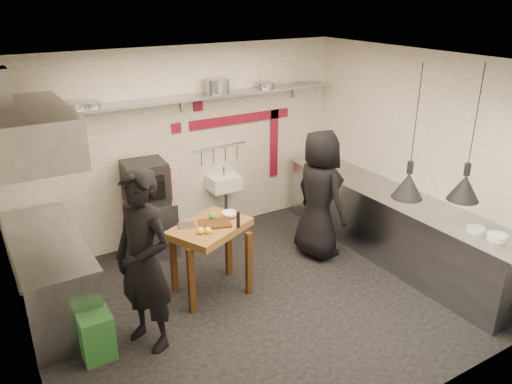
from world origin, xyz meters
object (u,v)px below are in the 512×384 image
prep_table (211,259)px  combi_oven (145,183)px  green_bin (97,336)px  chef_right (319,195)px  chef_left (144,262)px  oven_stand (152,228)px

prep_table → combi_oven: bearing=78.7°
green_bin → prep_table: (1.52, 0.46, 0.21)m
prep_table → chef_right: bearing=-21.1°
chef_left → green_bin: bearing=-120.5°
oven_stand → green_bin: 2.16m
chef_left → combi_oven: bearing=135.6°
chef_right → green_bin: bearing=97.8°
oven_stand → green_bin: size_ratio=1.60×
combi_oven → chef_left: bearing=-105.9°
prep_table → chef_left: chef_left is taller
prep_table → chef_right: 1.77m
oven_stand → chef_right: (1.98, -1.19, 0.50)m
oven_stand → chef_left: (-0.71, -1.81, 0.57)m
chef_left → chef_right: (2.70, 0.63, -0.07)m
combi_oven → chef_right: (2.03, -1.19, -0.19)m
green_bin → chef_right: 3.35m
combi_oven → chef_right: bearing=-26.0°
combi_oven → chef_right: 2.36m
oven_stand → combi_oven: combi_oven is taller
green_bin → chef_right: chef_right is taller
green_bin → chef_right: bearing=10.0°
green_bin → chef_right: size_ratio=0.28×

